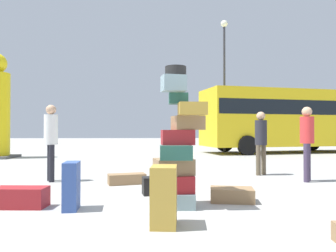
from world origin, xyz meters
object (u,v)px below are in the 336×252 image
lamp_post (224,67)px  suitcase_tan_foreground_near (164,196)px  parked_bus (283,117)px  suitcase_maroon_right_side (20,197)px  person_passerby_in_red (261,137)px  suitcase_black_foreground_far (163,185)px  person_bearded_onlooker (51,136)px  suitcase_navy_left_side (71,186)px  person_tourist_with_camera (307,137)px  suitcase_brown_upright_blue (127,179)px  suitcase_brown_behind_tower (232,195)px  suitcase_tower (177,154)px

lamp_post → suitcase_tan_foreground_near: bearing=-105.5°
lamp_post → parked_bus: bearing=-9.0°
suitcase_maroon_right_side → person_passerby_in_red: size_ratio=0.48×
suitcase_black_foreground_far → lamp_post: (3.49, 10.83, 4.30)m
person_bearded_onlooker → person_passerby_in_red: bearing=71.6°
parked_bus → suitcase_maroon_right_side: bearing=-138.8°
suitcase_navy_left_side → person_tourist_with_camera: person_tourist_with_camera is taller
suitcase_tan_foreground_near → suitcase_navy_left_side: suitcase_tan_foreground_near is taller
suitcase_brown_upright_blue → suitcase_navy_left_side: suitcase_navy_left_side is taller
suitcase_brown_behind_tower → lamp_post: (2.41, 11.48, 4.34)m
suitcase_tower → suitcase_navy_left_side: size_ratio=3.05×
person_tourist_with_camera → suitcase_navy_left_side: bearing=-29.4°
suitcase_tower → suitcase_navy_left_side: (-1.53, -0.14, -0.45)m
parked_bus → suitcase_brown_behind_tower: bearing=-127.4°
suitcase_brown_upright_blue → person_bearded_onlooker: (-1.74, 0.42, 0.92)m
suitcase_brown_behind_tower → suitcase_navy_left_side: suitcase_navy_left_side is taller
suitcase_tower → person_passerby_in_red: size_ratio=1.30×
suitcase_black_foreground_far → suitcase_brown_upright_blue: bearing=114.5°
person_passerby_in_red → suitcase_brown_behind_tower: bearing=28.0°
suitcase_maroon_right_side → lamp_post: bearing=67.7°
person_passerby_in_red → lamp_post: (0.93, 8.52, 3.49)m
suitcase_brown_behind_tower → parked_bus: bearing=73.4°
suitcase_tower → person_bearded_onlooker: 3.62m
lamp_post → suitcase_maroon_right_side: bearing=-115.7°
person_bearded_onlooker → suitcase_brown_upright_blue: bearing=48.8°
suitcase_black_foreground_far → lamp_post: bearing=62.1°
person_tourist_with_camera → person_passerby_in_red: size_ratio=1.03×
person_tourist_with_camera → person_passerby_in_red: person_tourist_with_camera is taller
suitcase_black_foreground_far → person_tourist_with_camera: 3.59m
suitcase_black_foreground_far → suitcase_maroon_right_side: (-2.15, -0.91, -0.01)m
suitcase_tan_foreground_near → suitcase_navy_left_side: 1.56m
suitcase_brown_behind_tower → person_tourist_with_camera: bearing=50.7°
suitcase_black_foreground_far → suitcase_tan_foreground_near: (-0.04, -1.90, 0.20)m
suitcase_tan_foreground_near → person_tourist_with_camera: 4.61m
suitcase_brown_upright_blue → parked_bus: 11.87m
suitcase_brown_behind_tower → suitcase_tan_foreground_near: suitcase_tan_foreground_near is taller
suitcase_maroon_right_side → suitcase_navy_left_side: 0.83m
suitcase_tan_foreground_near → person_passerby_in_red: person_passerby_in_red is taller
suitcase_tower → lamp_post: bearing=74.3°
suitcase_maroon_right_side → person_tourist_with_camera: size_ratio=0.46×
person_tourist_with_camera → lamp_post: size_ratio=0.24×
suitcase_maroon_right_side → lamp_post: lamp_post is taller
suitcase_navy_left_side → parked_bus: (7.81, 11.43, 1.49)m
suitcase_navy_left_side → suitcase_maroon_right_side: bearing=163.5°
suitcase_navy_left_side → person_bearded_onlooker: 2.90m
suitcase_maroon_right_side → lamp_post: (5.64, 11.74, 4.30)m
suitcase_navy_left_side → person_passerby_in_red: bearing=35.6°
suitcase_maroon_right_side → suitcase_navy_left_side: bearing=-8.0°
suitcase_brown_behind_tower → suitcase_brown_upright_blue: size_ratio=0.87×
person_tourist_with_camera → person_passerby_in_red: 1.26m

